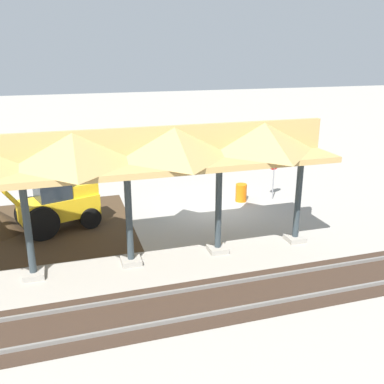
# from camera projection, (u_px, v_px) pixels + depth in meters

# --- Properties ---
(ground_plane) EXTENTS (120.00, 120.00, 0.00)m
(ground_plane) POSITION_uv_depth(u_px,v_px,m) (215.00, 208.00, 20.77)
(ground_plane) COLOR #9E998E
(dirt_work_zone) EXTENTS (8.74, 7.00, 0.01)m
(dirt_work_zone) POSITION_uv_depth(u_px,v_px,m) (28.00, 230.00, 18.25)
(dirt_work_zone) COLOR #42301E
(dirt_work_zone) RESTS_ON ground
(platform_canopy) EXTENTS (14.44, 3.20, 4.90)m
(platform_canopy) POSITION_uv_depth(u_px,v_px,m) (126.00, 150.00, 14.07)
(platform_canopy) COLOR #9E998E
(platform_canopy) RESTS_ON ground
(rail_tracks) EXTENTS (60.00, 2.58, 0.15)m
(rail_tracks) POSITION_uv_depth(u_px,v_px,m) (295.00, 286.00, 13.85)
(rail_tracks) COLOR slate
(rail_tracks) RESTS_ON ground
(stop_sign) EXTENTS (0.75, 0.20, 2.33)m
(stop_sign) POSITION_uv_depth(u_px,v_px,m) (274.00, 168.00, 21.44)
(stop_sign) COLOR gray
(stop_sign) RESTS_ON ground
(backhoe) EXTENTS (5.18, 2.69, 2.82)m
(backhoe) POSITION_uv_depth(u_px,v_px,m) (55.00, 201.00, 17.90)
(backhoe) COLOR yellow
(backhoe) RESTS_ON ground
(traffic_barrel) EXTENTS (0.56, 0.56, 0.90)m
(traffic_barrel) POSITION_uv_depth(u_px,v_px,m) (241.00, 193.00, 21.57)
(traffic_barrel) COLOR orange
(traffic_barrel) RESTS_ON ground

